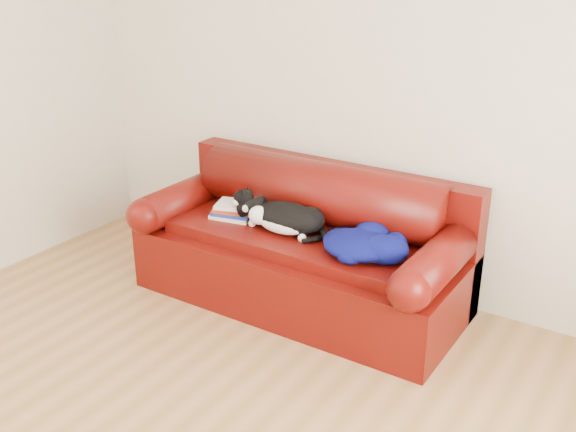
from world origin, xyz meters
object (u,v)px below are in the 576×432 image
book_stack (235,210)px  sofa_base (300,267)px  blanket (364,243)px  cat (286,219)px

book_stack → sofa_base: bearing=5.2°
sofa_base → book_stack: book_stack is taller
blanket → sofa_base: bearing=168.3°
sofa_base → blanket: bearing=-11.7°
blanket → book_stack: bearing=176.6°
sofa_base → book_stack: bearing=-174.8°
cat → blanket: 0.56m
sofa_base → blanket: size_ratio=3.40×
sofa_base → cat: cat is taller
sofa_base → cat: 0.37m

